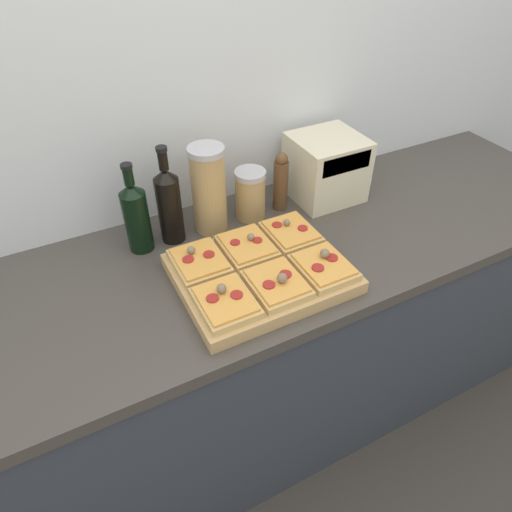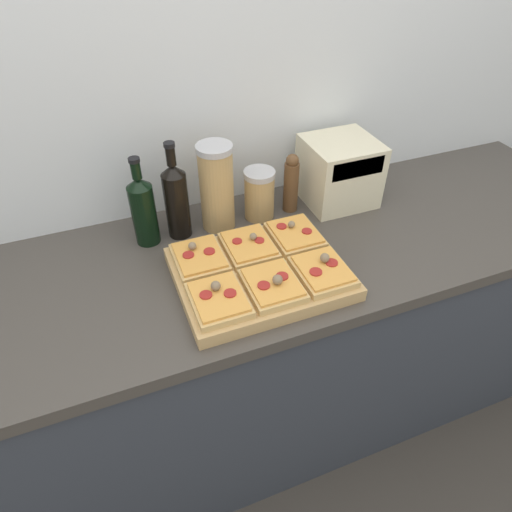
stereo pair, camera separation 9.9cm
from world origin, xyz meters
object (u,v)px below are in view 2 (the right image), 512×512
object	(u,v)px
pepper_mill	(291,183)
grain_jar_tall	(217,187)
grain_jar_short	(259,194)
olive_oil_bottle	(143,209)
cutting_board	(260,273)
wine_bottle	(176,199)
toaster_oven	(339,171)

from	to	relation	value
pepper_mill	grain_jar_tall	bearing A→B (deg)	180.00
grain_jar_tall	grain_jar_short	xyz separation A→B (m)	(0.14, 0.00, -0.06)
olive_oil_bottle	grain_jar_short	xyz separation A→B (m)	(0.37, 0.00, -0.03)
cutting_board	wine_bottle	xyz separation A→B (m)	(-0.15, 0.29, 0.11)
olive_oil_bottle	pepper_mill	distance (m)	0.48
cutting_board	grain_jar_short	size ratio (longest dim) A/B	2.74
olive_oil_bottle	pepper_mill	world-z (taller)	olive_oil_bottle
grain_jar_tall	cutting_board	bearing A→B (deg)	-84.57
wine_bottle	grain_jar_tall	bearing A→B (deg)	0.00
wine_bottle	toaster_oven	distance (m)	0.55
grain_jar_tall	pepper_mill	world-z (taller)	grain_jar_tall
grain_jar_short	olive_oil_bottle	bearing A→B (deg)	180.00
grain_jar_tall	grain_jar_short	bearing A→B (deg)	0.00
grain_jar_tall	toaster_oven	size ratio (longest dim) A/B	1.11
olive_oil_bottle	wine_bottle	size ratio (longest dim) A/B	0.91
pepper_mill	toaster_oven	size ratio (longest dim) A/B	0.81
wine_bottle	toaster_oven	bearing A→B (deg)	-0.09
cutting_board	wine_bottle	distance (m)	0.34
cutting_board	grain_jar_tall	size ratio (longest dim) A/B	1.64
olive_oil_bottle	grain_jar_tall	size ratio (longest dim) A/B	1.01
olive_oil_bottle	grain_jar_tall	bearing A→B (deg)	0.00
grain_jar_tall	pepper_mill	size ratio (longest dim) A/B	1.37
grain_jar_tall	toaster_oven	xyz separation A→B (m)	(0.43, -0.00, -0.03)
wine_bottle	pepper_mill	size ratio (longest dim) A/B	1.52
cutting_board	olive_oil_bottle	xyz separation A→B (m)	(-0.25, 0.29, 0.10)
wine_bottle	cutting_board	bearing A→B (deg)	-61.87
grain_jar_short	toaster_oven	world-z (taller)	toaster_oven
wine_bottle	toaster_oven	world-z (taller)	wine_bottle
pepper_mill	olive_oil_bottle	bearing A→B (deg)	180.00
pepper_mill	cutting_board	bearing A→B (deg)	-127.84
grain_jar_short	grain_jar_tall	bearing A→B (deg)	180.00
wine_bottle	grain_jar_tall	size ratio (longest dim) A/B	1.11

